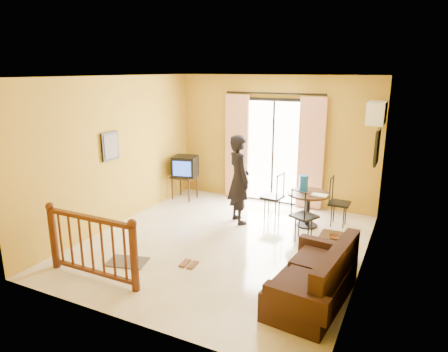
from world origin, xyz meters
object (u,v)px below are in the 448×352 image
at_px(coffee_table, 333,250).
at_px(standing_person, 239,179).
at_px(sofa, 316,281).
at_px(dining_table, 308,200).
at_px(television, 185,166).

relative_size(coffee_table, standing_person, 0.52).
relative_size(coffee_table, sofa, 0.52).
height_order(dining_table, standing_person, standing_person).
distance_m(television, sofa, 4.75).
bearing_deg(dining_table, sofa, -73.09).
distance_m(sofa, standing_person, 3.01).
bearing_deg(television, coffee_table, -39.98).
height_order(television, sofa, television).
distance_m(coffee_table, standing_person, 2.37).
bearing_deg(television, sofa, -51.84).
bearing_deg(dining_table, television, 172.20).
bearing_deg(sofa, dining_table, 112.99).
distance_m(dining_table, sofa, 2.63).
bearing_deg(coffee_table, standing_person, 152.58).
relative_size(television, sofa, 0.36).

